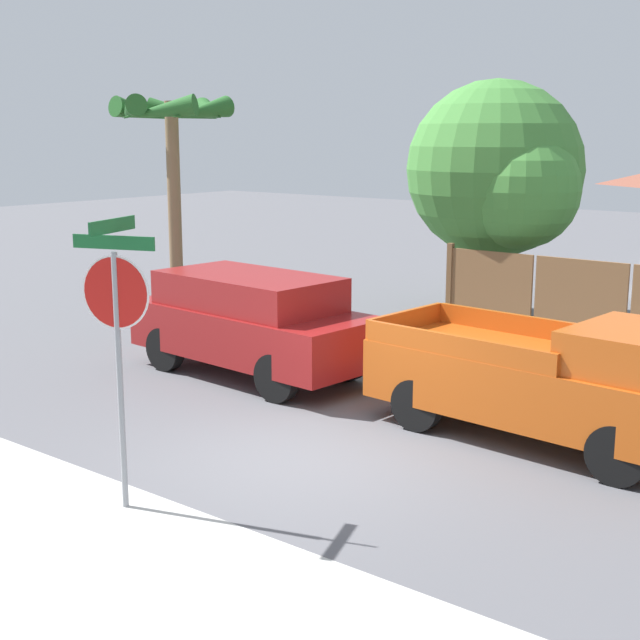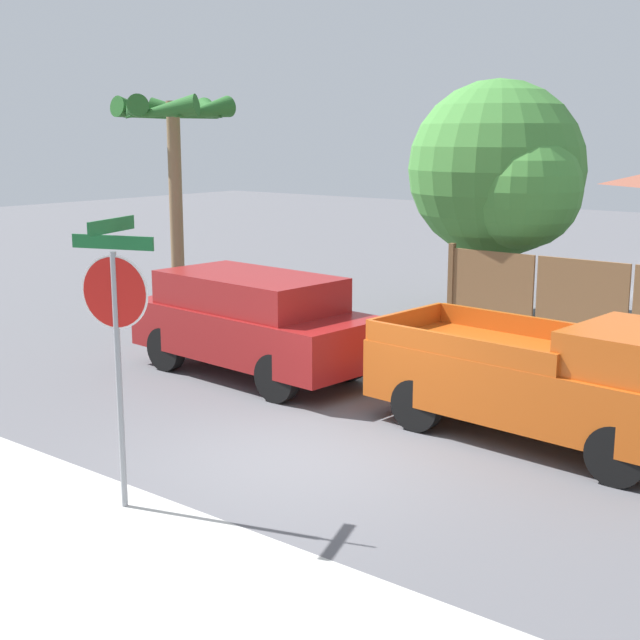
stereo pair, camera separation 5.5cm
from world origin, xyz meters
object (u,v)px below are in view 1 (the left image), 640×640
at_px(oak_tree, 500,174).
at_px(red_suv, 252,321).
at_px(stop_sign, 117,314).
at_px(orange_pickup, 555,381).
at_px(palm_tree, 172,131).

height_order(oak_tree, red_suv, oak_tree).
bearing_deg(stop_sign, orange_pickup, 40.42).
relative_size(palm_tree, orange_pickup, 1.00).
bearing_deg(red_suv, palm_tree, 159.69).
bearing_deg(orange_pickup, oak_tree, 126.95).
bearing_deg(palm_tree, orange_pickup, -10.50).
xyz_separation_m(oak_tree, palm_tree, (-4.80, -5.41, 0.93)).
relative_size(red_suv, stop_sign, 1.43).
bearing_deg(red_suv, stop_sign, -57.81).
distance_m(red_suv, orange_pickup, 5.61).
height_order(red_suv, stop_sign, stop_sign).
xyz_separation_m(red_suv, stop_sign, (2.71, -5.09, 1.27)).
bearing_deg(stop_sign, palm_tree, 113.83).
bearing_deg(palm_tree, stop_sign, -46.31).
bearing_deg(orange_pickup, palm_tree, 173.64).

